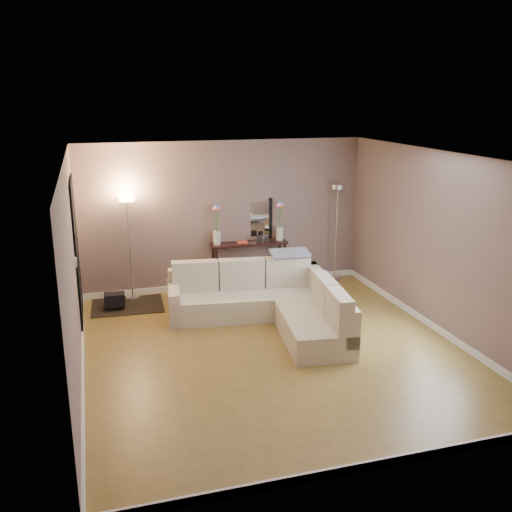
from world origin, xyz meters
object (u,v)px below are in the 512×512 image
object	(u,v)px
sectional_sofa	(270,303)
console_table	(244,262)
floor_lamp_unlit	(337,213)
floor_lamp_lit	(128,228)

from	to	relation	value
sectional_sofa	console_table	size ratio (longest dim) A/B	1.91
sectional_sofa	floor_lamp_unlit	xyz separation A→B (m)	(1.76, 1.59, 0.96)
sectional_sofa	floor_lamp_lit	bearing A→B (deg)	139.74
console_table	floor_lamp_unlit	world-z (taller)	floor_lamp_unlit
sectional_sofa	console_table	distance (m)	1.70
console_table	floor_lamp_unlit	distance (m)	1.89
console_table	floor_lamp_lit	distance (m)	2.13
sectional_sofa	floor_lamp_lit	distance (m)	2.69
console_table	floor_lamp_lit	bearing A→B (deg)	-178.32
console_table	floor_lamp_unlit	bearing A→B (deg)	-3.45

